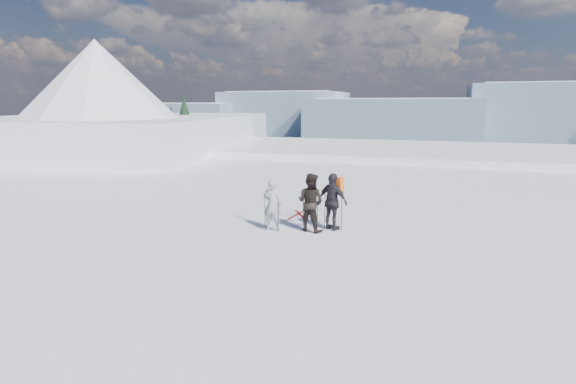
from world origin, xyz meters
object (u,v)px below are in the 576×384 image
Objects in this scene: skier_grey at (272,205)px; skier_pack at (333,202)px; skis_loose at (299,215)px; skier_dark at (311,202)px.

skier_pack reaches higher than skier_grey.
skier_grey is 1.05× the size of skis_loose.
skier_grey is at bearing 31.92° from skier_dark.
skier_grey is 2.48m from skis_loose.
skier_dark is 1.01× the size of skier_pack.
skier_grey reaches higher than skis_loose.
skier_pack is 2.50m from skis_loose.
skier_grey is 0.90× the size of skier_dark.
skier_pack is (0.67, 0.36, -0.01)m from skier_dark.
skier_grey is 1.29m from skier_dark.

